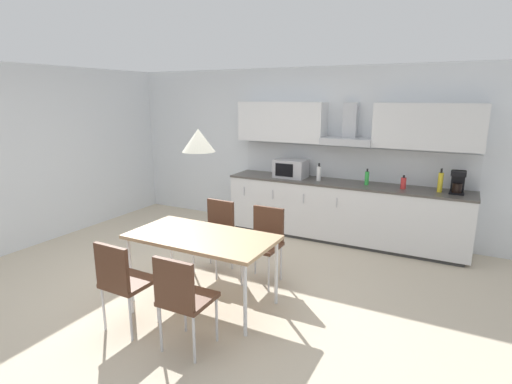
# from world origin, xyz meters

# --- Properties ---
(ground_plane) EXTENTS (8.57, 7.45, 0.02)m
(ground_plane) POSITION_xyz_m (0.00, 0.00, -0.01)
(ground_plane) COLOR beige
(wall_back) EXTENTS (6.85, 0.10, 2.56)m
(wall_back) POSITION_xyz_m (0.00, 2.53, 1.28)
(wall_back) COLOR silver
(wall_back) RESTS_ON ground_plane
(wall_left) EXTENTS (0.10, 5.96, 2.56)m
(wall_left) POSITION_xyz_m (-2.91, 0.00, 1.28)
(wall_left) COLOR silver
(wall_left) RESTS_ON ground_plane
(kitchen_counter) EXTENTS (3.52, 0.62, 0.89)m
(kitchen_counter) POSITION_xyz_m (1.04, 2.19, 0.45)
(kitchen_counter) COLOR #333333
(kitchen_counter) RESTS_ON ground_plane
(backsplash_tile) EXTENTS (3.50, 0.02, 0.48)m
(backsplash_tile) POSITION_xyz_m (1.04, 2.47, 1.13)
(backsplash_tile) COLOR silver
(backsplash_tile) RESTS_ON kitchen_counter
(upper_wall_cabinets) EXTENTS (3.50, 0.40, 0.60)m
(upper_wall_cabinets) POSITION_xyz_m (1.04, 2.32, 1.72)
(upper_wall_cabinets) COLOR silver
(microwave) EXTENTS (0.48, 0.35, 0.28)m
(microwave) POSITION_xyz_m (0.21, 2.18, 1.03)
(microwave) COLOR #ADADB2
(microwave) RESTS_ON kitchen_counter
(coffee_maker) EXTENTS (0.18, 0.19, 0.30)m
(coffee_maker) POSITION_xyz_m (2.53, 2.21, 1.04)
(coffee_maker) COLOR black
(coffee_maker) RESTS_ON kitchen_counter
(bottle_red) EXTENTS (0.07, 0.07, 0.19)m
(bottle_red) POSITION_xyz_m (1.87, 2.16, 0.97)
(bottle_red) COLOR red
(bottle_red) RESTS_ON kitchen_counter
(bottle_yellow) EXTENTS (0.06, 0.06, 0.32)m
(bottle_yellow) POSITION_xyz_m (2.33, 2.19, 1.02)
(bottle_yellow) COLOR yellow
(bottle_yellow) RESTS_ON kitchen_counter
(bottle_white) EXTENTS (0.07, 0.07, 0.26)m
(bottle_white) POSITION_xyz_m (0.67, 2.14, 1.00)
(bottle_white) COLOR white
(bottle_white) RESTS_ON kitchen_counter
(bottle_green) EXTENTS (0.06, 0.06, 0.23)m
(bottle_green) POSITION_xyz_m (1.38, 2.19, 0.99)
(bottle_green) COLOR green
(bottle_green) RESTS_ON kitchen_counter
(dining_table) EXTENTS (1.49, 0.78, 0.74)m
(dining_table) POSITION_xyz_m (0.29, -0.34, 0.70)
(dining_table) COLOR tan
(dining_table) RESTS_ON ground_plane
(chair_far_right) EXTENTS (0.40, 0.40, 0.87)m
(chair_far_right) POSITION_xyz_m (0.62, 0.43, 0.53)
(chair_far_right) COLOR #4C2D1E
(chair_far_right) RESTS_ON ground_plane
(chair_far_left) EXTENTS (0.42, 0.42, 0.87)m
(chair_far_left) POSITION_xyz_m (-0.04, 0.43, 0.53)
(chair_far_left) COLOR #4C2D1E
(chair_far_left) RESTS_ON ground_plane
(chair_near_right) EXTENTS (0.41, 0.41, 0.87)m
(chair_near_right) POSITION_xyz_m (0.63, -1.11, 0.53)
(chair_near_right) COLOR #4C2D1E
(chair_near_right) RESTS_ON ground_plane
(chair_near_left) EXTENTS (0.41, 0.41, 0.87)m
(chair_near_left) POSITION_xyz_m (-0.05, -1.11, 0.53)
(chair_near_left) COLOR #4C2D1E
(chair_near_left) RESTS_ON ground_plane
(pendant_lamp) EXTENTS (0.32, 0.32, 0.22)m
(pendant_lamp) POSITION_xyz_m (0.29, -0.34, 1.71)
(pendant_lamp) COLOR silver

